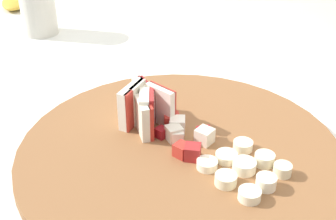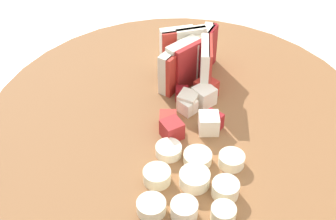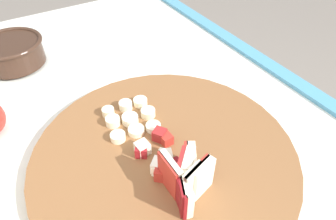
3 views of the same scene
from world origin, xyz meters
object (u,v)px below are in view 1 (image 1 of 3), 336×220
Objects in this scene: apple_dice_pile at (183,134)px; banana_peel at (16,0)px; banana_slice_rows at (245,168)px; cutting_board at (180,153)px; apple_wedge_fan at (144,106)px; small_jar at (38,7)px.

apple_dice_pile is 0.65× the size of banana_peel.
banana_slice_rows reaches higher than banana_peel.
banana_peel is (-0.76, 0.21, 0.00)m from cutting_board.
apple_wedge_fan reaches higher than apple_dice_pile.
apple_dice_pile reaches higher than banana_slice_rows.
apple_dice_pile is (0.07, 0.01, -0.02)m from apple_wedge_fan.
apple_dice_pile is at bearing 117.46° from cutting_board.
banana_peel is (-0.85, 0.19, -0.02)m from banana_slice_rows.
apple_dice_pile is at bearing 5.71° from apple_wedge_fan.
apple_wedge_fan reaches higher than banana_slice_rows.
small_jar is at bearing 164.52° from apple_wedge_fan.
small_jar is at bearing 167.21° from apple_dice_pile.
apple_wedge_fan is at bearing -16.12° from banana_peel.
apple_dice_pile is 0.77m from banana_peel.
banana_slice_rows is 0.65m from small_jar.
apple_wedge_fan is at bearing -15.48° from small_jar.
banana_slice_rows reaches higher than cutting_board.
apple_wedge_fan is 0.84× the size of banana_slice_rows.
banana_peel is 0.23m from small_jar.
apple_wedge_fan is at bearing -174.29° from apple_dice_pile.
apple_wedge_fan is at bearing -178.34° from banana_slice_rows.
banana_slice_rows is at bearing -12.62° from banana_peel.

